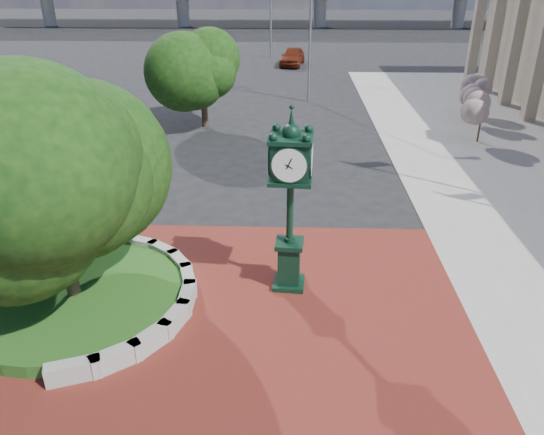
{
  "coord_description": "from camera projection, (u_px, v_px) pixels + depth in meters",
  "views": [
    {
      "loc": [
        1.04,
        -12.3,
        8.86
      ],
      "look_at": [
        0.54,
        1.5,
        2.13
      ],
      "focal_mm": 35.0,
      "sensor_mm": 36.0,
      "label": 1
    }
  ],
  "objects": [
    {
      "name": "ground",
      "position": [
        251.0,
        308.0,
        14.97
      ],
      "size": [
        200.0,
        200.0,
        0.0
      ],
      "primitive_type": "plane",
      "color": "black",
      "rests_on": "ground"
    },
    {
      "name": "plaza",
      "position": [
        248.0,
        330.0,
        14.06
      ],
      "size": [
        12.0,
        12.0,
        0.04
      ],
      "primitive_type": "cube",
      "color": "maroon",
      "rests_on": "ground"
    },
    {
      "name": "post_clock",
      "position": [
        290.0,
        195.0,
        14.68
      ],
      "size": [
        1.21,
        1.21,
        5.44
      ],
      "color": "black",
      "rests_on": "ground"
    },
    {
      "name": "shrub_far",
      "position": [
        471.0,
        88.0,
        33.41
      ],
      "size": [
        1.2,
        1.2,
        2.2
      ],
      "color": "#38281C",
      "rests_on": "ground"
    },
    {
      "name": "planter_wall",
      "position": [
        155.0,
        298.0,
        14.94
      ],
      "size": [
        2.96,
        6.77,
        0.54
      ],
      "color": "#9E9B93",
      "rests_on": "ground"
    },
    {
      "name": "grass_bed",
      "position": [
        75.0,
        299.0,
        15.04
      ],
      "size": [
        6.1,
        6.1,
        0.4
      ],
      "primitive_type": "cylinder",
      "color": "#164F1B",
      "rests_on": "ground"
    },
    {
      "name": "shrub_near",
      "position": [
        482.0,
        113.0,
        27.9
      ],
      "size": [
        1.2,
        1.2,
        2.2
      ],
      "color": "#38281C",
      "rests_on": "ground"
    },
    {
      "name": "tree_planter",
      "position": [
        53.0,
        184.0,
        13.5
      ],
      "size": [
        5.2,
        5.2,
        6.33
      ],
      "color": "#38281C",
      "rests_on": "ground"
    },
    {
      "name": "parked_car",
      "position": [
        292.0,
        56.0,
        49.04
      ],
      "size": [
        2.6,
        4.94,
        1.6
      ],
      "primitive_type": "imported",
      "rotation": [
        0.0,
        0.0,
        -0.16
      ],
      "color": "#65210E",
      "rests_on": "ground"
    },
    {
      "name": "tree_street",
      "position": [
        202.0,
        71.0,
        29.85
      ],
      "size": [
        4.4,
        4.4,
        5.45
      ],
      "color": "#38281C",
      "rests_on": "ground"
    },
    {
      "name": "street_lamp_near",
      "position": [
        313.0,
        25.0,
        34.57
      ],
      "size": [
        1.92,
        0.3,
        8.55
      ],
      "color": "slate",
      "rests_on": "ground"
    },
    {
      "name": "shrub_mid",
      "position": [
        480.0,
        97.0,
        31.08
      ],
      "size": [
        1.2,
        1.2,
        2.2
      ],
      "color": "#38281C",
      "rests_on": "ground"
    }
  ]
}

